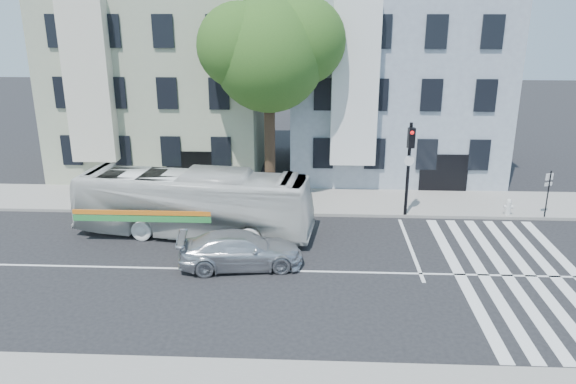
# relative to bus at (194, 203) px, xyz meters

# --- Properties ---
(ground) EXTENTS (120.00, 120.00, 0.00)m
(ground) POSITION_rel_bus_xyz_m (3.05, -3.57, -1.48)
(ground) COLOR black
(ground) RESTS_ON ground
(sidewalk_far) EXTENTS (80.00, 4.00, 0.15)m
(sidewalk_far) POSITION_rel_bus_xyz_m (3.05, 4.43, -1.41)
(sidewalk_far) COLOR gray
(sidewalk_far) RESTS_ON ground
(building_left) EXTENTS (12.00, 10.00, 11.00)m
(building_left) POSITION_rel_bus_xyz_m (-3.95, 11.43, 4.02)
(building_left) COLOR #9AA187
(building_left) RESTS_ON ground
(building_right) EXTENTS (12.00, 10.00, 11.00)m
(building_right) POSITION_rel_bus_xyz_m (10.05, 11.43, 4.02)
(building_right) COLOR gray
(building_right) RESTS_ON ground
(street_tree) EXTENTS (7.30, 5.90, 11.10)m
(street_tree) POSITION_rel_bus_xyz_m (3.11, 5.16, 6.35)
(street_tree) COLOR #2D2116
(street_tree) RESTS_ON ground
(bus) EXTENTS (3.72, 10.88, 2.97)m
(bus) POSITION_rel_bus_xyz_m (0.00, 0.00, 0.00)
(bus) COLOR silver
(bus) RESTS_ON ground
(sedan) EXTENTS (2.66, 5.12, 1.42)m
(sedan) POSITION_rel_bus_xyz_m (2.51, -3.24, -0.78)
(sedan) COLOR silver
(sedan) RESTS_ON ground
(hedge) EXTENTS (8.54, 1.66, 0.70)m
(hedge) POSITION_rel_bus_xyz_m (-1.48, 2.73, -0.98)
(hedge) COLOR #2F601F
(hedge) RESTS_ON sidewalk_far
(traffic_signal) EXTENTS (0.49, 0.55, 4.70)m
(traffic_signal) POSITION_rel_bus_xyz_m (9.85, 2.43, 1.55)
(traffic_signal) COLOR black
(traffic_signal) RESTS_ON ground
(fire_hydrant) EXTENTS (0.46, 0.27, 0.82)m
(fire_hydrant) POSITION_rel_bus_xyz_m (14.84, 2.73, -0.92)
(fire_hydrant) COLOR silver
(fire_hydrant) RESTS_ON sidewalk_far
(far_sign_pole) EXTENTS (0.40, 0.23, 2.32)m
(far_sign_pole) POSITION_rel_bus_xyz_m (16.54, 2.57, 0.15)
(far_sign_pole) COLOR black
(far_sign_pole) RESTS_ON sidewalk_far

